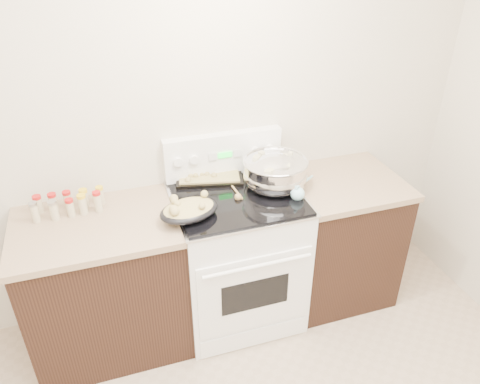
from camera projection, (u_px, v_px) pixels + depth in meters
name	position (u px, v px, depth m)	size (l,w,h in m)	color
room_shell	(277.00, 243.00, 1.16)	(4.10, 3.60, 2.75)	beige
counter_left	(107.00, 285.00, 2.84)	(0.93, 0.67, 0.92)	black
counter_right	(337.00, 237.00, 3.25)	(0.73, 0.67, 0.92)	black
kitchen_range	(237.00, 255.00, 3.04)	(0.78, 0.73, 1.22)	white
mixing_bowl	(275.00, 173.00, 2.86)	(0.50, 0.50, 0.24)	silver
roasting_pan	(188.00, 209.00, 2.59)	(0.38, 0.30, 0.11)	black
baking_sheet	(208.00, 175.00, 2.99)	(0.47, 0.38, 0.06)	black
wooden_spoon	(237.00, 194.00, 2.80)	(0.05, 0.26, 0.04)	#A07E49
blue_ladle	(298.00, 192.00, 2.77)	(0.22, 0.22, 0.11)	#9FDFED
spice_jars	(68.00, 203.00, 2.66)	(0.40, 0.15, 0.13)	#BFB28C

